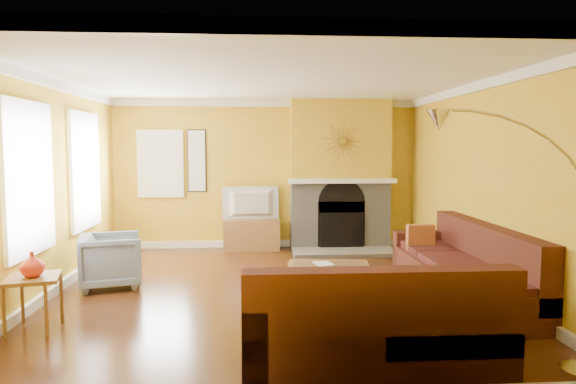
{
  "coord_description": "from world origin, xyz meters",
  "views": [
    {
      "loc": [
        -0.21,
        -6.44,
        1.85
      ],
      "look_at": [
        0.24,
        0.4,
        1.25
      ],
      "focal_mm": 32.0,
      "sensor_mm": 36.0,
      "label": 1
    }
  ],
  "objects": [
    {
      "name": "floor",
      "position": [
        0.0,
        0.0,
        -0.01
      ],
      "size": [
        5.5,
        6.0,
        0.02
      ],
      "primitive_type": "cube",
      "color": "#582D12",
      "rests_on": "ground"
    },
    {
      "name": "ceiling",
      "position": [
        0.0,
        0.0,
        2.71
      ],
      "size": [
        5.5,
        6.0,
        0.02
      ],
      "primitive_type": "cube",
      "color": "white",
      "rests_on": "ground"
    },
    {
      "name": "wall_back",
      "position": [
        0.0,
        3.01,
        1.35
      ],
      "size": [
        5.5,
        0.02,
        2.7
      ],
      "primitive_type": "cube",
      "color": "gold",
      "rests_on": "ground"
    },
    {
      "name": "wall_front",
      "position": [
        0.0,
        -3.01,
        1.35
      ],
      "size": [
        5.5,
        0.02,
        2.7
      ],
      "primitive_type": "cube",
      "color": "gold",
      "rests_on": "ground"
    },
    {
      "name": "wall_left",
      "position": [
        -2.76,
        0.0,
        1.35
      ],
      "size": [
        0.02,
        6.0,
        2.7
      ],
      "primitive_type": "cube",
      "color": "gold",
      "rests_on": "ground"
    },
    {
      "name": "wall_right",
      "position": [
        2.76,
        0.0,
        1.35
      ],
      "size": [
        0.02,
        6.0,
        2.7
      ],
      "primitive_type": "cube",
      "color": "gold",
      "rests_on": "ground"
    },
    {
      "name": "baseboard",
      "position": [
        0.0,
        0.0,
        0.06
      ],
      "size": [
        5.5,
        6.0,
        0.12
      ],
      "primitive_type": null,
      "color": "white",
      "rests_on": "floor"
    },
    {
      "name": "crown_molding",
      "position": [
        0.0,
        0.0,
        2.64
      ],
      "size": [
        5.5,
        6.0,
        0.12
      ],
      "primitive_type": null,
      "color": "white",
      "rests_on": "ceiling"
    },
    {
      "name": "window_left_near",
      "position": [
        -2.72,
        1.3,
        1.5
      ],
      "size": [
        0.06,
        1.22,
        1.72
      ],
      "primitive_type": "cube",
      "color": "white",
      "rests_on": "wall_left"
    },
    {
      "name": "window_left_far",
      "position": [
        -2.72,
        -0.6,
        1.5
      ],
      "size": [
        0.06,
        1.22,
        1.72
      ],
      "primitive_type": "cube",
      "color": "white",
      "rests_on": "wall_left"
    },
    {
      "name": "window_back",
      "position": [
        -1.9,
        2.96,
        1.55
      ],
      "size": [
        0.82,
        0.06,
        1.22
      ],
      "primitive_type": "cube",
      "color": "white",
      "rests_on": "wall_back"
    },
    {
      "name": "wall_art",
      "position": [
        -1.25,
        2.97,
        1.6
      ],
      "size": [
        0.34,
        0.04,
        1.14
      ],
      "primitive_type": "cube",
      "color": "white",
      "rests_on": "wall_back"
    },
    {
      "name": "fireplace",
      "position": [
        1.35,
        2.8,
        1.35
      ],
      "size": [
        1.8,
        0.4,
        2.7
      ],
      "primitive_type": null,
      "color": "gray",
      "rests_on": "floor"
    },
    {
      "name": "mantel",
      "position": [
        1.35,
        2.56,
        1.25
      ],
      "size": [
        1.92,
        0.22,
        0.08
      ],
      "primitive_type": "cube",
      "color": "white",
      "rests_on": "fireplace"
    },
    {
      "name": "hearth",
      "position": [
        1.35,
        2.25,
        0.03
      ],
      "size": [
        1.8,
        0.7,
        0.06
      ],
      "primitive_type": "cube",
      "color": "gray",
      "rests_on": "floor"
    },
    {
      "name": "sunburst",
      "position": [
        1.35,
        2.57,
        1.95
      ],
      "size": [
        0.7,
        0.04,
        0.7
      ],
      "primitive_type": null,
      "color": "olive",
      "rests_on": "fireplace"
    },
    {
      "name": "rug",
      "position": [
        0.84,
        0.17,
        0.01
      ],
      "size": [
        2.4,
        1.8,
        0.02
      ],
      "primitive_type": "cube",
      "color": "beige",
      "rests_on": "floor"
    },
    {
      "name": "sectional_sofa",
      "position": [
        1.22,
        -0.86,
        0.45
      ],
      "size": [
        3.06,
        3.69,
        0.9
      ],
      "primitive_type": null,
      "color": "#4B2018",
      "rests_on": "floor"
    },
    {
      "name": "coffee_table",
      "position": [
        0.69,
        -0.39,
        0.2
      ],
      "size": [
        1.11,
        1.11,
        0.4
      ],
      "primitive_type": null,
      "rotation": [
        0.0,
        0.0,
        -0.12
      ],
      "color": "white",
      "rests_on": "floor"
    },
    {
      "name": "media_console",
      "position": [
        -0.26,
        2.72,
        0.28
      ],
      "size": [
        1.0,
        0.45,
        0.55
      ],
      "primitive_type": "cube",
      "color": "olive",
      "rests_on": "floor"
    },
    {
      "name": "tv",
      "position": [
        -0.26,
        2.72,
        0.84
      ],
      "size": [
        1.03,
        0.29,
        0.59
      ],
      "primitive_type": "imported",
      "rotation": [
        0.0,
        0.0,
        3.29
      ],
      "color": "black",
      "rests_on": "media_console"
    },
    {
      "name": "subwoofer",
      "position": [
        0.1,
        2.82,
        0.15
      ],
      "size": [
        0.3,
        0.3,
        0.3
      ],
      "primitive_type": "cube",
      "color": "white",
      "rests_on": "floor"
    },
    {
      "name": "armchair",
      "position": [
        -2.11,
        0.37,
        0.35
      ],
      "size": [
        0.95,
        0.93,
        0.71
      ],
      "primitive_type": "imported",
      "rotation": [
        0.0,
        0.0,
        1.83
      ],
      "color": "gray",
      "rests_on": "floor"
    },
    {
      "name": "side_table",
      "position": [
        -2.44,
        -1.23,
        0.28
      ],
      "size": [
        0.61,
        0.61,
        0.55
      ],
      "primitive_type": null,
      "rotation": [
        0.0,
        0.0,
        0.24
      ],
      "color": "olive",
      "rests_on": "floor"
    },
    {
      "name": "vase",
      "position": [
        -2.44,
        -1.23,
        0.67
      ],
      "size": [
        0.26,
        0.26,
        0.25
      ],
      "primitive_type": "imported",
      "rotation": [
        0.0,
        0.0,
        -0.11
      ],
      "color": "red",
      "rests_on": "side_table"
    },
    {
      "name": "book",
      "position": [
        0.54,
        -0.29,
        0.41
      ],
      "size": [
        0.26,
        0.31,
        0.03
      ],
      "primitive_type": "imported",
      "rotation": [
        0.0,
        0.0,
        0.25
      ],
      "color": "white",
      "rests_on": "coffee_table"
    },
    {
      "name": "arc_lamp",
      "position": [
        1.87,
        -2.61,
        1.06
      ],
      "size": [
        1.35,
        0.36,
        2.12
      ],
      "primitive_type": null,
      "color": "silver",
      "rests_on": "floor"
    }
  ]
}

